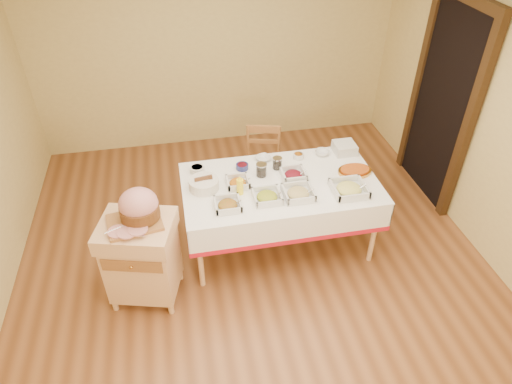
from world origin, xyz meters
TOP-DOWN VIEW (x-y plane):
  - room_shell at (0.00, 0.00)m, footprint 5.00×5.00m
  - doorway at (2.20, 0.90)m, footprint 0.09×1.10m
  - dining_table at (0.30, 0.30)m, footprint 1.82×1.02m
  - butcher_cart at (-1.01, -0.13)m, footprint 0.71×0.64m
  - dining_chair at (0.29, 1.05)m, footprint 0.48×0.46m
  - ham_on_board at (-0.96, -0.09)m, footprint 0.45×0.43m
  - serving_dish_a at (-0.23, 0.03)m, footprint 0.23×0.22m
  - serving_dish_b at (0.12, 0.07)m, footprint 0.24×0.24m
  - serving_dish_c at (0.41, 0.06)m, footprint 0.26×0.26m
  - serving_dish_d at (0.87, 0.03)m, footprint 0.30×0.30m
  - serving_dish_e at (-0.09, 0.33)m, footprint 0.21×0.20m
  - serving_dish_f at (0.44, 0.35)m, footprint 0.23×0.22m
  - small_bowl_left at (-0.44, 0.62)m, footprint 0.13×0.13m
  - small_bowl_mid at (-0.01, 0.59)m, footprint 0.12×0.12m
  - small_bowl_right at (0.57, 0.66)m, footprint 0.10×0.10m
  - bowl_white_imported at (0.22, 0.70)m, footprint 0.19×0.19m
  - bowl_small_imported at (0.83, 0.68)m, footprint 0.18×0.18m
  - preserve_jar_left at (0.15, 0.44)m, footprint 0.10×0.10m
  - preserve_jar_right at (0.32, 0.53)m, footprint 0.09×0.09m
  - mustard_bottle at (-0.10, 0.21)m, footprint 0.06×0.06m
  - bread_basket at (-0.41, 0.34)m, footprint 0.27×0.27m
  - plate_stack at (1.06, 0.68)m, footprint 0.21×0.21m
  - brass_platter at (1.04, 0.32)m, footprint 0.33×0.24m

SIDE VIEW (x-z plane):
  - dining_chair at x=0.29m, z-range 0.01..0.89m
  - butcher_cart at x=-1.01m, z-range 0.06..0.90m
  - dining_table at x=0.30m, z-range 0.22..0.98m
  - bowl_white_imported at x=0.22m, z-range 0.76..0.80m
  - brass_platter at x=1.04m, z-range 0.76..0.80m
  - bowl_small_imported at x=0.83m, z-range 0.76..0.80m
  - small_bowl_mid at x=-0.01m, z-range 0.76..0.81m
  - small_bowl_right at x=0.57m, z-range 0.76..0.82m
  - serving_dish_e at x=-0.09m, z-range 0.74..0.84m
  - serving_dish_a at x=-0.23m, z-range 0.74..0.84m
  - serving_dish_b at x=0.12m, z-range 0.74..0.84m
  - serving_dish_f at x=0.44m, z-range 0.74..0.85m
  - serving_dish_c at x=0.41m, z-range 0.74..0.85m
  - small_bowl_left at x=-0.44m, z-range 0.76..0.83m
  - serving_dish_d at x=0.87m, z-range 0.74..0.85m
  - bread_basket at x=-0.41m, z-range 0.75..0.87m
  - plate_stack at x=1.06m, z-range 0.76..0.86m
  - preserve_jar_right at x=0.32m, z-range 0.75..0.87m
  - preserve_jar_left at x=0.15m, z-range 0.75..0.88m
  - mustard_bottle at x=-0.10m, z-range 0.75..0.94m
  - ham_on_board at x=-0.96m, z-range 0.82..1.12m
  - doorway at x=2.20m, z-range 0.01..2.21m
  - room_shell at x=0.00m, z-range -1.20..3.80m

